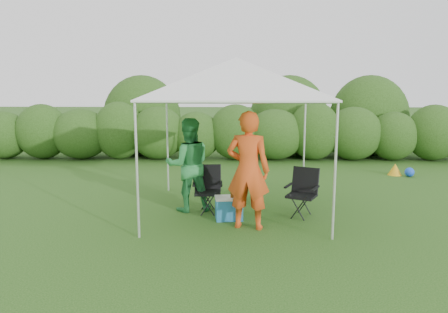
{
  "coord_description": "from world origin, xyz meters",
  "views": [
    {
      "loc": [
        0.0,
        -7.47,
        2.4
      ],
      "look_at": [
        -0.21,
        0.4,
        1.05
      ],
      "focal_mm": 35.0,
      "sensor_mm": 36.0,
      "label": 1
    }
  ],
  "objects_px": {
    "chair_left": "(208,186)",
    "woman": "(189,165)",
    "man": "(248,170)",
    "canopy": "(236,78)",
    "chair_right": "(303,189)",
    "cooler": "(229,208)"
  },
  "relations": [
    {
      "from": "man",
      "to": "chair_right",
      "type": "bearing_deg",
      "value": -133.21
    },
    {
      "from": "chair_right",
      "to": "chair_left",
      "type": "xyz_separation_m",
      "value": [
        -1.74,
        0.22,
        -0.0
      ]
    },
    {
      "from": "chair_left",
      "to": "cooler",
      "type": "relative_size",
      "value": 1.66
    },
    {
      "from": "chair_right",
      "to": "man",
      "type": "distance_m",
      "value": 1.33
    },
    {
      "from": "canopy",
      "to": "chair_left",
      "type": "height_order",
      "value": "canopy"
    },
    {
      "from": "chair_right",
      "to": "woman",
      "type": "distance_m",
      "value": 2.15
    },
    {
      "from": "canopy",
      "to": "man",
      "type": "bearing_deg",
      "value": -78.18
    },
    {
      "from": "canopy",
      "to": "chair_right",
      "type": "height_order",
      "value": "canopy"
    },
    {
      "from": "chair_left",
      "to": "woman",
      "type": "xyz_separation_m",
      "value": [
        -0.36,
        0.05,
        0.38
      ]
    },
    {
      "from": "chair_left",
      "to": "man",
      "type": "bearing_deg",
      "value": -54.45
    },
    {
      "from": "chair_left",
      "to": "cooler",
      "type": "height_order",
      "value": "chair_left"
    },
    {
      "from": "canopy",
      "to": "woman",
      "type": "distance_m",
      "value": 1.81
    },
    {
      "from": "chair_right",
      "to": "woman",
      "type": "height_order",
      "value": "woman"
    },
    {
      "from": "canopy",
      "to": "cooler",
      "type": "xyz_separation_m",
      "value": [
        -0.11,
        -0.55,
        -2.26
      ]
    },
    {
      "from": "cooler",
      "to": "canopy",
      "type": "bearing_deg",
      "value": 71.19
    },
    {
      "from": "canopy",
      "to": "chair_right",
      "type": "bearing_deg",
      "value": -12.96
    },
    {
      "from": "canopy",
      "to": "cooler",
      "type": "height_order",
      "value": "canopy"
    },
    {
      "from": "chair_left",
      "to": "woman",
      "type": "relative_size",
      "value": 0.5
    },
    {
      "from": "man",
      "to": "woman",
      "type": "relative_size",
      "value": 1.12
    },
    {
      "from": "man",
      "to": "woman",
      "type": "xyz_separation_m",
      "value": [
        -1.08,
        0.97,
        -0.1
      ]
    },
    {
      "from": "canopy",
      "to": "man",
      "type": "xyz_separation_m",
      "value": [
        0.21,
        -0.99,
        -1.49
      ]
    },
    {
      "from": "chair_left",
      "to": "man",
      "type": "xyz_separation_m",
      "value": [
        0.72,
        -0.92,
        0.48
      ]
    }
  ]
}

